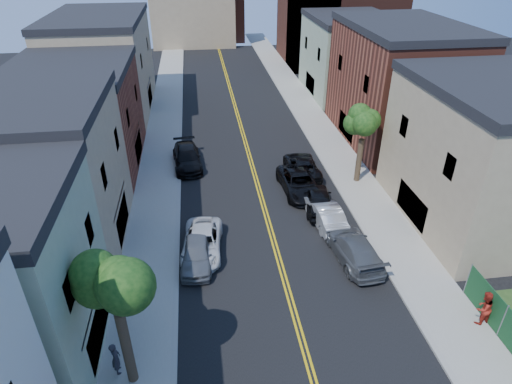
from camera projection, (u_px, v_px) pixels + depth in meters
name	position (u px, v px, depth m)	size (l,w,h in m)	color
sidewalk_left	(162.00, 141.00, 41.41)	(3.20, 100.00, 0.15)	gray
sidewalk_right	(323.00, 132.00, 43.28)	(3.20, 100.00, 0.15)	gray
curb_left	(180.00, 140.00, 41.62)	(0.30, 100.00, 0.15)	gray
curb_right	(306.00, 133.00, 43.07)	(0.30, 100.00, 0.15)	gray
bldg_left_tan_near	(36.00, 181.00, 25.66)	(9.00, 10.00, 9.00)	#998466
bldg_left_brick	(78.00, 121.00, 35.28)	(9.00, 12.00, 8.00)	brown
bldg_left_tan_far	(104.00, 67.00, 46.81)	(9.00, 16.00, 9.50)	#998466
bldg_right_tan	(486.00, 160.00, 28.12)	(9.00, 12.00, 9.00)	#998466
bldg_right_brick	(398.00, 87.00, 39.78)	(9.00, 14.00, 10.00)	brown
bldg_right_palegrn	(348.00, 58.00, 52.08)	(9.00, 12.00, 8.50)	gray
church	(333.00, 12.00, 63.65)	(16.20, 14.20, 22.60)	#4C2319
backdrop_left	(192.00, 9.00, 74.59)	(14.00, 8.00, 12.00)	#998466
backdrop_center	(215.00, 11.00, 78.98)	(10.00, 8.00, 10.00)	brown
tree_left_mid	(109.00, 266.00, 15.96)	(5.20, 5.20, 9.29)	#3C291E
tree_right_far	(366.00, 113.00, 31.87)	(4.40, 4.40, 8.03)	#3C291E
white_pickup	(202.00, 242.00, 26.79)	(2.33, 5.06, 1.41)	silver
grey_car_left	(197.00, 253.00, 25.84)	(1.80, 4.48, 1.53)	slate
black_car_left	(187.00, 157.00, 36.75)	(2.24, 5.50, 1.60)	black
grey_car_right	(354.00, 248.00, 26.17)	(2.23, 5.48, 1.59)	#4F5256
black_car_right	(319.00, 200.00, 30.89)	(1.92, 4.77, 1.63)	black
silver_car_right	(325.00, 213.00, 29.47)	(1.64, 4.69, 1.55)	#B0B3B9
dark_car_right_far	(302.00, 166.00, 35.61)	(2.43, 5.27, 1.46)	black
black_suv_lane	(299.00, 183.00, 33.04)	(2.56, 5.56, 1.54)	black
pedestrian_left	(116.00, 358.00, 19.13)	(0.62, 0.41, 1.71)	#2A2931
pedestrian_right	(484.00, 308.00, 21.54)	(0.95, 0.74, 1.95)	maroon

